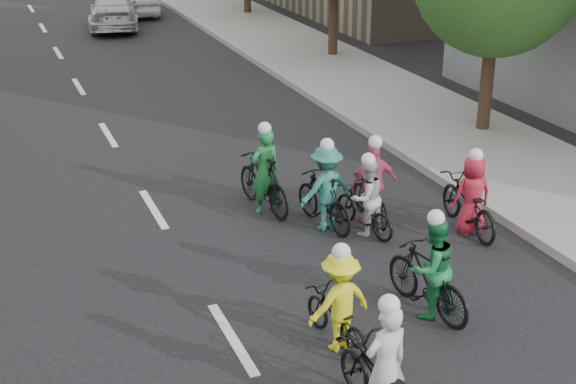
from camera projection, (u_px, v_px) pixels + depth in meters
ground at (232, 338)px, 11.56m from camera, size 120.00×120.00×0.00m
sidewalk_right at (389, 99)px, 22.86m from camera, size 4.00×80.00×0.15m
curb_right at (327, 106)px, 22.18m from camera, size 0.18×80.00×0.18m
cyclist_0 at (382, 379)px, 9.70m from camera, size 0.85×1.85×1.78m
cyclist_1 at (430, 274)px, 11.97m from camera, size 0.86×1.88×1.74m
cyclist_2 at (338, 309)px, 11.16m from camera, size 1.03×1.58×1.64m
cyclist_3 at (372, 190)px, 15.08m from camera, size 0.95×1.57×1.75m
cyclist_4 at (469, 202)px, 14.71m from camera, size 0.85×2.00×1.65m
cyclist_5 at (264, 179)px, 15.56m from camera, size 0.83×1.97×1.84m
cyclist_6 at (365, 204)px, 14.67m from camera, size 0.89×1.70×1.58m
cyclist_7 at (325, 193)px, 14.80m from camera, size 1.14×1.83×1.78m
follow_car_lead at (113, 11)px, 32.68m from camera, size 2.80×5.03×1.38m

